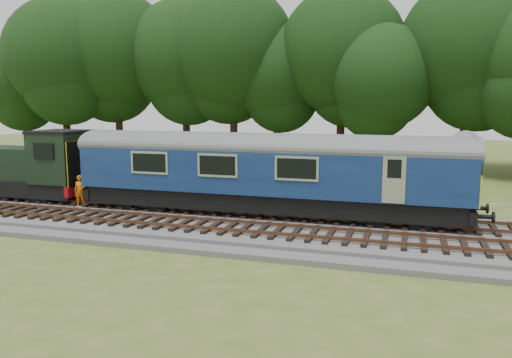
% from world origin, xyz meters
% --- Properties ---
extents(ground, '(120.00, 120.00, 0.00)m').
position_xyz_m(ground, '(0.00, 0.00, 0.00)').
color(ground, '#435B21').
rests_on(ground, ground).
extents(ballast, '(70.00, 7.00, 0.35)m').
position_xyz_m(ballast, '(0.00, 0.00, 0.17)').
color(ballast, '#4C4C4F').
rests_on(ballast, ground).
extents(track_north, '(67.20, 2.40, 0.21)m').
position_xyz_m(track_north, '(0.00, 1.40, 0.42)').
color(track_north, black).
rests_on(track_north, ballast).
extents(track_south, '(67.20, 2.40, 0.21)m').
position_xyz_m(track_south, '(0.00, -1.60, 0.42)').
color(track_south, black).
rests_on(track_south, ballast).
extents(fence, '(64.00, 0.12, 1.00)m').
position_xyz_m(fence, '(0.00, 4.50, 0.00)').
color(fence, '#6B6054').
rests_on(fence, ground).
extents(tree_line, '(70.00, 8.00, 18.00)m').
position_xyz_m(tree_line, '(0.00, 22.00, 0.00)').
color(tree_line, black).
rests_on(tree_line, ground).
extents(dmu_railcar, '(18.05, 2.86, 3.88)m').
position_xyz_m(dmu_railcar, '(0.69, 1.40, 2.61)').
color(dmu_railcar, black).
rests_on(dmu_railcar, ground).
extents(shunter_loco, '(8.91, 2.60, 3.38)m').
position_xyz_m(shunter_loco, '(-13.24, 1.40, 1.97)').
color(shunter_loco, black).
rests_on(shunter_loco, ground).
extents(worker, '(0.67, 0.56, 1.57)m').
position_xyz_m(worker, '(-8.73, 0.42, 1.14)').
color(worker, orange).
rests_on(worker, ballast).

